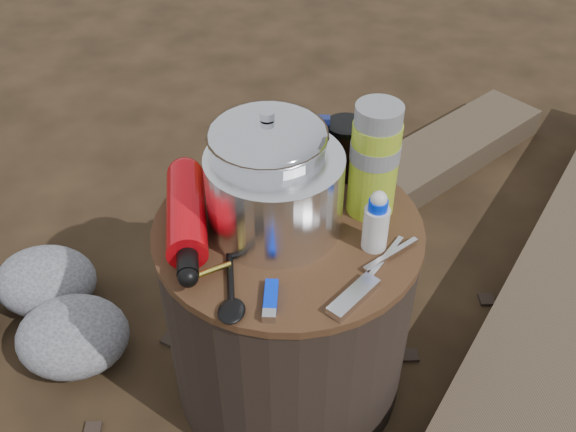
# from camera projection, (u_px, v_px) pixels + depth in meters

# --- Properties ---
(ground) EXTENTS (60.00, 60.00, 0.00)m
(ground) POSITION_uv_depth(u_px,v_px,m) (288.00, 375.00, 1.48)
(ground) COLOR black
(ground) RESTS_ON ground
(stump) EXTENTS (0.49, 0.49, 0.46)m
(stump) POSITION_uv_depth(u_px,v_px,m) (288.00, 309.00, 1.33)
(stump) COLOR black
(stump) RESTS_ON ground
(log_small) EXTENTS (0.86, 0.93, 0.09)m
(log_small) POSITION_uv_depth(u_px,v_px,m) (415.00, 170.00, 2.00)
(log_small) COLOR #413426
(log_small) RESTS_ON ground
(foil_windscreen) EXTENTS (0.24, 0.24, 0.15)m
(foil_windscreen) POSITION_uv_depth(u_px,v_px,m) (275.00, 192.00, 1.14)
(foil_windscreen) COLOR silver
(foil_windscreen) RESTS_ON stump
(camping_pot) EXTENTS (0.21, 0.21, 0.21)m
(camping_pot) POSITION_uv_depth(u_px,v_px,m) (268.00, 168.00, 1.15)
(camping_pot) COLOR silver
(camping_pot) RESTS_ON stump
(fuel_bottle) EXTENTS (0.14, 0.30, 0.07)m
(fuel_bottle) POSITION_uv_depth(u_px,v_px,m) (186.00, 213.00, 1.16)
(fuel_bottle) COLOR red
(fuel_bottle) RESTS_ON stump
(thermos) EXTENTS (0.09, 0.09, 0.22)m
(thermos) POSITION_uv_depth(u_px,v_px,m) (374.00, 161.00, 1.15)
(thermos) COLOR #97B424
(thermos) RESTS_ON stump
(travel_mug) EXTENTS (0.08, 0.08, 0.11)m
(travel_mug) POSITION_uv_depth(u_px,v_px,m) (345.00, 149.00, 1.27)
(travel_mug) COLOR black
(travel_mug) RESTS_ON stump
(stuff_sack) EXTENTS (0.14, 0.11, 0.09)m
(stuff_sack) POSITION_uv_depth(u_px,v_px,m) (244.00, 146.00, 1.30)
(stuff_sack) COLOR gold
(stuff_sack) RESTS_ON stump
(food_pouch) EXTENTS (0.10, 0.03, 0.13)m
(food_pouch) POSITION_uv_depth(u_px,v_px,m) (303.00, 147.00, 1.26)
(food_pouch) COLOR #131B52
(food_pouch) RESTS_ON stump
(lighter) EXTENTS (0.03, 0.09, 0.02)m
(lighter) POSITION_uv_depth(u_px,v_px,m) (271.00, 296.00, 1.04)
(lighter) COLOR #022CF6
(lighter) RESTS_ON stump
(multitool) EXTENTS (0.09, 0.11, 0.02)m
(multitool) POSITION_uv_depth(u_px,v_px,m) (354.00, 297.00, 1.04)
(multitool) COLOR silver
(multitool) RESTS_ON stump
(pot_grabber) EXTENTS (0.10, 0.12, 0.01)m
(pot_grabber) POSITION_uv_depth(u_px,v_px,m) (385.00, 256.00, 1.11)
(pot_grabber) COLOR silver
(pot_grabber) RESTS_ON stump
(spork) EXTENTS (0.07, 0.18, 0.01)m
(spork) POSITION_uv_depth(u_px,v_px,m) (230.00, 275.00, 1.08)
(spork) COLOR black
(spork) RESTS_ON stump
(squeeze_bottle) EXTENTS (0.04, 0.04, 0.11)m
(squeeze_bottle) POSITION_uv_depth(u_px,v_px,m) (376.00, 223.00, 1.11)
(squeeze_bottle) COLOR silver
(squeeze_bottle) RESTS_ON stump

